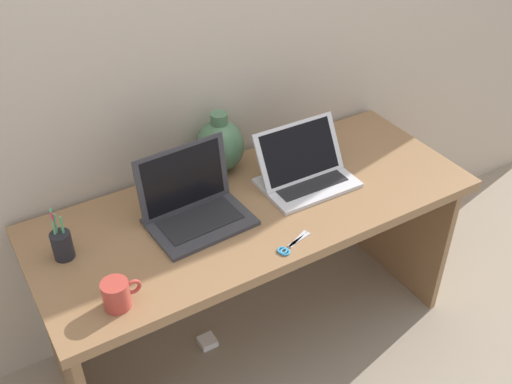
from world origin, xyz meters
The scene contains 10 objects.
ground_plane centered at (0.00, 0.00, 0.00)m, with size 6.00×6.00×0.00m, color gray.
back_wall centered at (0.00, 0.36, 1.20)m, with size 4.40×0.04×2.40m, color #BCAD99.
desk centered at (0.00, 0.00, 0.57)m, with size 1.61×0.65×0.72m.
laptop_left centered at (-0.23, 0.05, 0.79)m, with size 0.35×0.27×0.25m.
laptop_right centered at (0.22, 0.03, 0.77)m, with size 0.35×0.25×0.21m.
green_vase centered at (0.00, 0.26, 0.82)m, with size 0.19×0.19×0.24m.
coffee_mug centered at (-0.60, -0.21, 0.76)m, with size 0.12×0.08×0.09m.
pen_cup centered at (-0.67, 0.08, 0.77)m, with size 0.07×0.07×0.19m.
scissors centered at (-0.03, -0.26, 0.72)m, with size 0.15×0.08×0.01m.
power_brick centered at (-0.20, 0.07, 0.01)m, with size 0.07×0.07×0.03m, color white.
Camera 1 is at (-0.88, -1.46, 2.03)m, focal length 41.98 mm.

